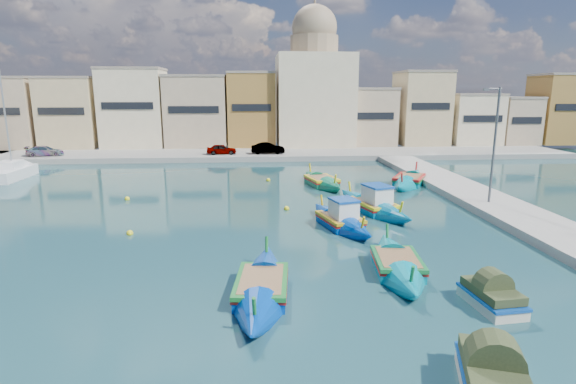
# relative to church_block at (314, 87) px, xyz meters

# --- Properties ---
(ground) EXTENTS (160.00, 160.00, 0.00)m
(ground) POSITION_rel_church_block_xyz_m (-10.00, -40.00, -8.41)
(ground) COLOR #13363B
(ground) RESTS_ON ground
(east_quay) EXTENTS (4.00, 70.00, 0.50)m
(east_quay) POSITION_rel_church_block_xyz_m (8.00, -40.00, -8.16)
(east_quay) COLOR gray
(east_quay) RESTS_ON ground
(north_quay) EXTENTS (80.00, 8.00, 0.60)m
(north_quay) POSITION_rel_church_block_xyz_m (-10.00, -8.00, -8.11)
(north_quay) COLOR gray
(north_quay) RESTS_ON ground
(north_townhouses) EXTENTS (83.20, 7.87, 10.19)m
(north_townhouses) POSITION_rel_church_block_xyz_m (-3.32, -0.64, -3.41)
(north_townhouses) COLOR tan
(north_townhouses) RESTS_ON ground
(church_block) EXTENTS (10.00, 10.00, 19.10)m
(church_block) POSITION_rel_church_block_xyz_m (0.00, 0.00, 0.00)
(church_block) COLOR beige
(church_block) RESTS_ON ground
(quay_street_lamp) EXTENTS (1.18, 0.16, 8.00)m
(quay_street_lamp) POSITION_rel_church_block_xyz_m (7.44, -34.00, -4.07)
(quay_street_lamp) COLOR #595B60
(quay_street_lamp) RESTS_ON ground
(parked_cars) EXTENTS (29.42, 2.33, 1.30)m
(parked_cars) POSITION_rel_church_block_xyz_m (-17.22, -9.50, -7.21)
(parked_cars) COLOR #4C1919
(parked_cars) RESTS_ON north_quay
(luzzu_turquoise_cabin) EXTENTS (4.38, 9.07, 2.85)m
(luzzu_turquoise_cabin) POSITION_rel_church_block_xyz_m (-0.38, -33.95, -8.06)
(luzzu_turquoise_cabin) COLOR #006E9A
(luzzu_turquoise_cabin) RESTS_ON ground
(luzzu_blue_cabin) EXTENTS (3.75, 7.72, 2.66)m
(luzzu_blue_cabin) POSITION_rel_church_block_xyz_m (-3.16, -37.21, -8.08)
(luzzu_blue_cabin) COLOR #003FA9
(luzzu_blue_cabin) RESTS_ON ground
(luzzu_cyan_mid) EXTENTS (6.25, 8.79, 2.64)m
(luzzu_cyan_mid) POSITION_rel_church_block_xyz_m (5.00, -25.43, -8.13)
(luzzu_cyan_mid) COLOR #008399
(luzzu_cyan_mid) RESTS_ON ground
(luzzu_green) EXTENTS (3.80, 8.19, 2.50)m
(luzzu_green) POSITION_rel_church_block_xyz_m (-2.53, -25.36, -8.14)
(luzzu_green) COLOR #0A704B
(luzzu_green) RESTS_ON ground
(luzzu_blue_south) EXTENTS (2.66, 8.46, 2.40)m
(luzzu_blue_south) POSITION_rel_church_block_xyz_m (-7.90, -45.96, -8.16)
(luzzu_blue_south) COLOR #003AA4
(luzzu_blue_south) RESTS_ON ground
(luzzu_cyan_south) EXTENTS (2.72, 7.66, 2.33)m
(luzzu_cyan_south) POSITION_rel_church_block_xyz_m (-1.94, -44.06, -8.16)
(luzzu_cyan_south) COLOR #00859D
(luzzu_cyan_south) RESTS_ON ground
(tender_near) EXTENTS (1.61, 2.66, 1.25)m
(tender_near) POSITION_rel_church_block_xyz_m (0.45, -47.61, -8.02)
(tender_near) COLOR beige
(tender_near) RESTS_ON ground
(tender_far) EXTENTS (2.37, 3.21, 1.41)m
(tender_far) POSITION_rel_church_block_xyz_m (-2.01, -52.22, -7.97)
(tender_far) COLOR beige
(tender_far) RESTS_ON ground
(yacht_north) EXTENTS (2.32, 8.16, 10.89)m
(yacht_north) POSITION_rel_church_block_xyz_m (-30.22, -18.68, -7.98)
(yacht_north) COLOR white
(yacht_north) RESTS_ON ground
(yacht_midnorth) EXTENTS (4.19, 7.53, 10.24)m
(yacht_midnorth) POSITION_rel_church_block_xyz_m (-31.84, -18.76, -8.00)
(yacht_midnorth) COLOR white
(yacht_midnorth) RESTS_ON ground
(mooring_buoys) EXTENTS (24.24, 20.03, 0.36)m
(mooring_buoys) POSITION_rel_church_block_xyz_m (-7.74, -33.88, -8.33)
(mooring_buoys) COLOR #FFF11A
(mooring_buoys) RESTS_ON ground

